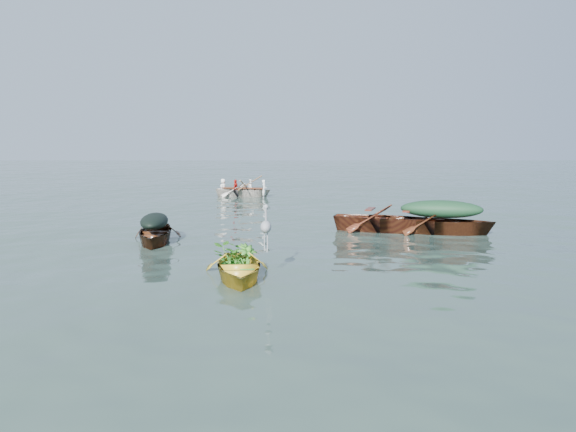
# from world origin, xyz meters

# --- Properties ---
(ground) EXTENTS (140.00, 140.00, 0.00)m
(ground) POSITION_xyz_m (0.00, 0.00, 0.00)
(ground) COLOR #31453C
(ground) RESTS_ON ground
(yellow_dinghy) EXTENTS (1.63, 3.14, 0.80)m
(yellow_dinghy) POSITION_xyz_m (-0.97, -3.23, 0.00)
(yellow_dinghy) COLOR #B28922
(yellow_dinghy) RESTS_ON ground
(dark_covered_boat) EXTENTS (1.69, 3.58, 0.85)m
(dark_covered_boat) POSITION_xyz_m (-3.51, 0.77, 0.00)
(dark_covered_boat) COLOR #4D2211
(dark_covered_boat) RESTS_ON ground
(green_tarp_boat) EXTENTS (4.45, 2.38, 0.98)m
(green_tarp_boat) POSITION_xyz_m (4.51, 2.18, 0.00)
(green_tarp_boat) COLOR #502A12
(green_tarp_boat) RESTS_ON ground
(open_wooden_boat) EXTENTS (4.75, 2.78, 1.07)m
(open_wooden_boat) POSITION_xyz_m (3.05, 2.57, 0.00)
(open_wooden_boat) COLOR #602E18
(open_wooden_boat) RESTS_ON ground
(rowed_boat) EXTENTS (4.02, 2.04, 0.89)m
(rowed_boat) POSITION_xyz_m (-2.05, 13.41, 0.00)
(rowed_boat) COLOR beige
(rowed_boat) RESTS_ON ground
(dark_tarp_cover) EXTENTS (0.93, 1.97, 0.40)m
(dark_tarp_cover) POSITION_xyz_m (-3.51, 0.77, 0.62)
(dark_tarp_cover) COLOR black
(dark_tarp_cover) RESTS_ON dark_covered_boat
(green_tarp_cover) EXTENTS (2.45, 1.31, 0.52)m
(green_tarp_cover) POSITION_xyz_m (4.51, 2.18, 0.75)
(green_tarp_cover) COLOR #173920
(green_tarp_cover) RESTS_ON green_tarp_boat
(thwart_benches) EXTENTS (2.42, 1.52, 0.04)m
(thwart_benches) POSITION_xyz_m (3.05, 2.57, 0.55)
(thwart_benches) COLOR #4D1A12
(thwart_benches) RESTS_ON open_wooden_boat
(heron) EXTENTS (0.32, 0.43, 0.92)m
(heron) POSITION_xyz_m (-0.43, -3.12, 0.86)
(heron) COLOR #989AA0
(heron) RESTS_ON yellow_dinghy
(dinghy_weeds) EXTENTS (0.80, 0.97, 0.60)m
(dinghy_weeds) POSITION_xyz_m (-1.00, -2.68, 0.70)
(dinghy_weeds) COLOR #216C1C
(dinghy_weeds) RESTS_ON yellow_dinghy
(rowers) EXTENTS (2.87, 1.65, 0.76)m
(rowers) POSITION_xyz_m (-2.05, 13.41, 0.83)
(rowers) COLOR white
(rowers) RESTS_ON rowed_boat
(oars) EXTENTS (1.20, 2.67, 0.06)m
(oars) POSITION_xyz_m (-2.05, 13.41, 0.48)
(oars) COLOR #A76F3F
(oars) RESTS_ON rowed_boat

